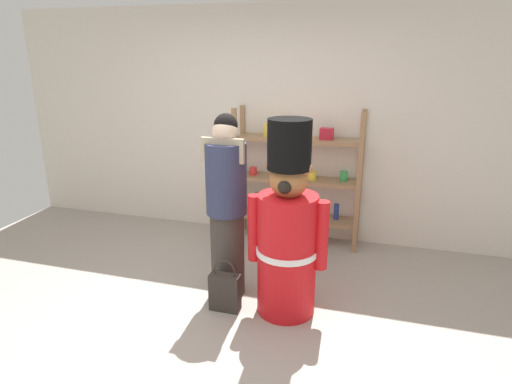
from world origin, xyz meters
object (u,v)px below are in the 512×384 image
(teddy_bear_guard, at_px, (287,234))
(person_shopper, at_px, (227,206))
(merchandise_shelf, at_px, (297,177))
(shopping_bag, at_px, (225,291))

(teddy_bear_guard, xyz_separation_m, person_shopper, (-0.56, 0.14, 0.13))
(merchandise_shelf, height_order, teddy_bear_guard, teddy_bear_guard)
(merchandise_shelf, xyz_separation_m, person_shopper, (-0.35, -1.33, 0.08))
(person_shopper, distance_m, shopping_bag, 0.72)
(shopping_bag, bearing_deg, person_shopper, 104.30)
(shopping_bag, bearing_deg, merchandise_shelf, 80.25)
(teddy_bear_guard, xyz_separation_m, shopping_bag, (-0.49, -0.14, -0.53))
(merchandise_shelf, bearing_deg, shopping_bag, -99.75)
(person_shopper, bearing_deg, shopping_bag, -75.70)
(teddy_bear_guard, height_order, person_shopper, same)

